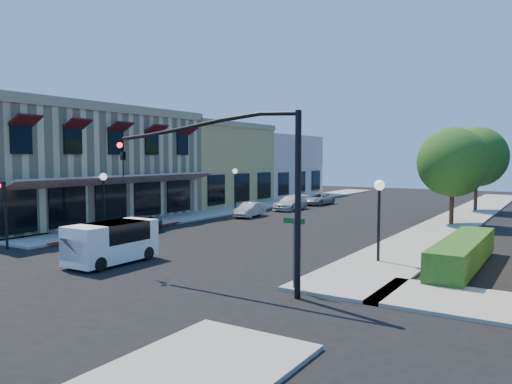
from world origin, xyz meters
The scene contains 22 objects.
ground centered at (0.00, 0.00, 0.00)m, with size 120.00×120.00×0.00m, color black.
sidewalk_left centered at (-8.75, 27.00, 0.06)m, with size 3.50×50.00×0.12m, color gray.
sidewalk_right centered at (8.75, 27.00, 0.06)m, with size 3.50×50.00×0.12m, color gray.
curb_red_strip centered at (-6.90, 8.00, 0.00)m, with size 0.25×10.00×0.06m, color maroon.
corner_brick_building centered at (-15.45, 11.00, 4.01)m, with size 11.77×18.20×8.10m.
yellow_stucco_building centered at (-15.50, 26.00, 3.80)m, with size 10.00×12.00×7.60m, color tan.
pink_stucco_building centered at (-15.50, 38.00, 3.50)m, with size 10.00×12.00×7.00m, color beige.
hedge centered at (11.70, 9.00, 0.00)m, with size 1.40×8.00×1.10m, color #205117.
street_tree_a centered at (8.80, 22.00, 4.19)m, with size 4.56×4.56×6.48m.
street_tree_b centered at (8.80, 32.00, 4.54)m, with size 4.94×4.94×7.02m.
signal_mast_arm centered at (5.86, 1.50, 4.09)m, with size 8.01×0.39×6.00m.
secondary_signal centered at (-8.00, 1.41, 2.32)m, with size 0.28×0.42×3.32m.
street_name_sign centered at (7.50, 2.20, 1.70)m, with size 0.80×0.06×2.50m.
lamppost_left_near centered at (-8.50, 8.00, 2.74)m, with size 0.44×0.44×3.57m.
lamppost_left_far centered at (-8.50, 22.00, 2.74)m, with size 0.44×0.44×3.57m.
lamppost_right_near centered at (8.50, 8.00, 2.74)m, with size 0.44×0.44×3.57m.
lamppost_right_far centered at (8.50, 24.00, 2.74)m, with size 0.44×0.44×3.57m.
white_van centered at (-1.14, 1.96, 1.01)m, with size 1.78×3.96×1.75m.
parked_car_a centered at (-5.95, 8.23, 0.58)m, with size 1.37×3.41×1.16m, color black.
parked_car_b centered at (-5.09, 19.00, 0.56)m, with size 1.18×3.37×1.11m, color #B5B7BB.
parked_car_c centered at (-4.80, 25.00, 0.61)m, with size 1.71×4.20×1.22m, color silver.
parked_car_d centered at (-4.80, 30.56, 0.55)m, with size 1.84×3.99×1.11m, color #9A9C9F.
Camera 1 is at (15.22, -12.53, 4.53)m, focal length 35.00 mm.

